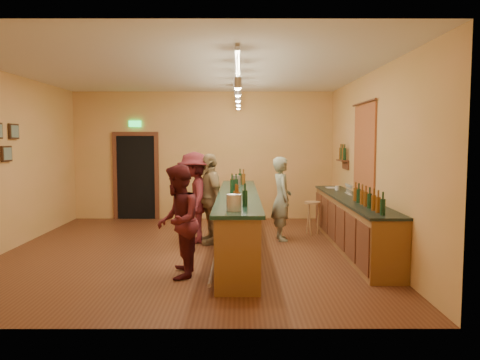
{
  "coord_description": "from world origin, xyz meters",
  "views": [
    {
      "loc": [
        0.91,
        -8.29,
        1.99
      ],
      "look_at": [
        0.92,
        0.2,
        1.27
      ],
      "focal_mm": 35.0,
      "sensor_mm": 36.0,
      "label": 1
    }
  ],
  "objects_px": {
    "tasting_bar": "(238,218)",
    "bar_stool": "(312,208)",
    "customer_b": "(210,199)",
    "back_counter": "(352,222)",
    "customer_a": "(178,221)",
    "customer_c": "(195,197)",
    "bartender": "(282,199)"
  },
  "relations": [
    {
      "from": "back_counter",
      "to": "customer_c",
      "type": "height_order",
      "value": "customer_c"
    },
    {
      "from": "customer_b",
      "to": "back_counter",
      "type": "bearing_deg",
      "value": 58.19
    },
    {
      "from": "bartender",
      "to": "bar_stool",
      "type": "xyz_separation_m",
      "value": [
        0.7,
        0.53,
        -0.27
      ]
    },
    {
      "from": "back_counter",
      "to": "customer_b",
      "type": "relative_size",
      "value": 2.62
    },
    {
      "from": "tasting_bar",
      "to": "bartender",
      "type": "distance_m",
      "value": 1.29
    },
    {
      "from": "tasting_bar",
      "to": "bartender",
      "type": "bearing_deg",
      "value": 47.15
    },
    {
      "from": "tasting_bar",
      "to": "customer_c",
      "type": "bearing_deg",
      "value": 139.43
    },
    {
      "from": "tasting_bar",
      "to": "back_counter",
      "type": "bearing_deg",
      "value": 4.97
    },
    {
      "from": "tasting_bar",
      "to": "bar_stool",
      "type": "relative_size",
      "value": 7.25
    },
    {
      "from": "back_counter",
      "to": "customer_a",
      "type": "xyz_separation_m",
      "value": [
        -2.95,
        -1.79,
        0.33
      ]
    },
    {
      "from": "customer_b",
      "to": "bar_stool",
      "type": "xyz_separation_m",
      "value": [
        2.11,
        0.81,
        -0.31
      ]
    },
    {
      "from": "tasting_bar",
      "to": "customer_a",
      "type": "xyz_separation_m",
      "value": [
        -0.87,
        -1.61,
        0.21
      ]
    },
    {
      "from": "customer_c",
      "to": "customer_b",
      "type": "bearing_deg",
      "value": 71.25
    },
    {
      "from": "customer_a",
      "to": "bar_stool",
      "type": "bearing_deg",
      "value": 139.9
    },
    {
      "from": "back_counter",
      "to": "customer_c",
      "type": "relative_size",
      "value": 2.58
    },
    {
      "from": "customer_b",
      "to": "customer_c",
      "type": "distance_m",
      "value": 0.3
    },
    {
      "from": "back_counter",
      "to": "tasting_bar",
      "type": "bearing_deg",
      "value": -175.03
    },
    {
      "from": "customer_a",
      "to": "bar_stool",
      "type": "distance_m",
      "value": 3.92
    },
    {
      "from": "bartender",
      "to": "customer_a",
      "type": "xyz_separation_m",
      "value": [
        -1.73,
        -2.54,
        -0.01
      ]
    },
    {
      "from": "customer_a",
      "to": "tasting_bar",
      "type": "bearing_deg",
      "value": 149.94
    },
    {
      "from": "customer_c",
      "to": "bar_stool",
      "type": "relative_size",
      "value": 2.51
    },
    {
      "from": "bartender",
      "to": "customer_a",
      "type": "height_order",
      "value": "bartender"
    },
    {
      "from": "bartender",
      "to": "customer_b",
      "type": "bearing_deg",
      "value": 94.11
    },
    {
      "from": "customer_b",
      "to": "customer_c",
      "type": "bearing_deg",
      "value": -125.15
    },
    {
      "from": "tasting_bar",
      "to": "customer_b",
      "type": "distance_m",
      "value": 0.89
    },
    {
      "from": "bartender",
      "to": "customer_c",
      "type": "distance_m",
      "value": 1.72
    },
    {
      "from": "bartender",
      "to": "customer_a",
      "type": "relative_size",
      "value": 1.01
    },
    {
      "from": "tasting_bar",
      "to": "bar_stool",
      "type": "distance_m",
      "value": 2.14
    },
    {
      "from": "customer_b",
      "to": "tasting_bar",
      "type": "bearing_deg",
      "value": 18.42
    },
    {
      "from": "back_counter",
      "to": "bartender",
      "type": "distance_m",
      "value": 1.47
    },
    {
      "from": "customer_a",
      "to": "customer_c",
      "type": "relative_size",
      "value": 0.93
    },
    {
      "from": "bartender",
      "to": "customer_c",
      "type": "relative_size",
      "value": 0.94
    }
  ]
}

